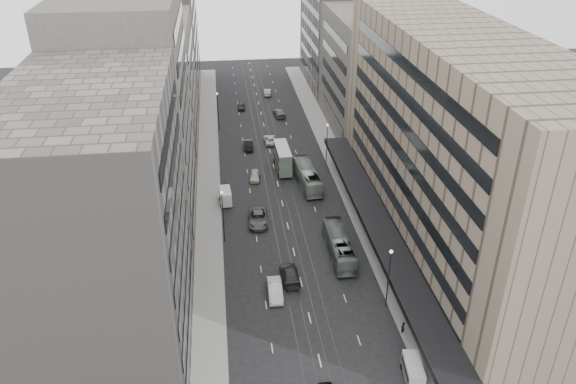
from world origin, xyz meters
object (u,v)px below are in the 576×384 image
bus_near (339,245)px  sedan_1 (275,290)px  panel_van (225,196)px  sedan_2 (258,218)px  bus_far (307,176)px  vw_microbus (413,370)px  pedestrian (403,328)px  double_decker (283,158)px

bus_near → sedan_1: (-9.85, -7.72, -0.80)m
panel_van → sedan_2: 8.32m
bus_far → sedan_1: 30.48m
sedan_2 → bus_far: bearing=53.9°
bus_far → sedan_1: bus_far is taller
vw_microbus → sedan_2: 35.89m
sedan_2 → pedestrian: size_ratio=3.84×
sedan_1 → pedestrian: (13.88, -8.86, 0.12)m
vw_microbus → panel_van: (-18.40, 39.99, 0.13)m
vw_microbus → sedan_1: bearing=136.5°
bus_far → pedestrian: size_ratio=7.61×
panel_van → sedan_2: (4.77, -6.80, -0.52)m
vw_microbus → bus_far: bearing=102.2°
bus_near → vw_microbus: (3.04, -23.28, -0.39)m
vw_microbus → panel_van: size_ratio=1.06×
vw_microbus → pedestrian: bearing=88.4°
panel_van → pedestrian: (19.40, -33.30, -0.43)m
pedestrian → sedan_2: bearing=-101.1°
panel_van → double_decker: bearing=42.5°
double_decker → panel_van: double_decker is taller
double_decker → vw_microbus: double_decker is taller
bus_far → pedestrian: bearing=94.1°
bus_near → double_decker: size_ratio=1.41×
bus_far → sedan_2: bearing=47.1°
bus_near → bus_far: size_ratio=0.97×
bus_near → sedan_2: bearing=-42.7°
bus_near → vw_microbus: size_ratio=2.71×
bus_far → panel_van: 15.01m
sedan_2 → double_decker: bearing=74.9°
vw_microbus → double_decker: bearing=105.4°
vw_microbus → pedestrian: size_ratio=2.71×
panel_van → sedan_2: size_ratio=0.66×
sedan_2 → pedestrian: 30.27m
sedan_2 → sedan_1: bearing=-84.3°
double_decker → sedan_1: bearing=-99.6°
sedan_1 → sedan_2: bearing=93.4°
sedan_2 → pedestrian: pedestrian is taller
vw_microbus → panel_van: 44.02m
bus_near → vw_microbus: bearing=97.8°
double_decker → sedan_2: double_decker is taller
sedan_1 → panel_van: bearing=103.7°
double_decker → panel_van: (-10.70, -11.10, -1.06)m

